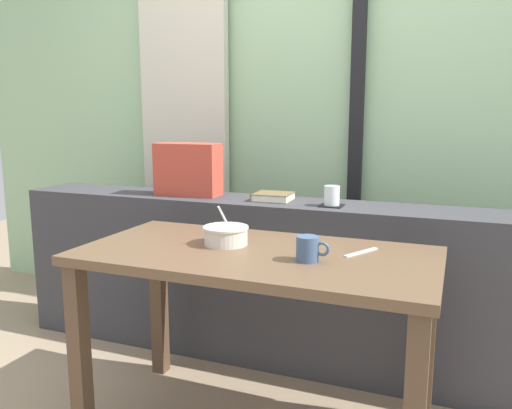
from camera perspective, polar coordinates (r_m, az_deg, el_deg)
outdoor_backdrop at (r=2.98m, az=7.38°, el=13.99°), size 4.80×0.08×2.80m
curtain_left_panel at (r=3.19m, az=-7.92°, el=11.02°), size 0.56×0.06×2.50m
window_divider_post at (r=2.86m, az=11.12°, el=12.04°), size 0.07×0.05×2.60m
dark_console_ledge at (r=2.51m, az=3.32°, el=-8.56°), size 2.80×0.33×0.79m
breakfast_table at (r=1.88m, az=-0.00°, el=-8.33°), size 1.27×0.64×0.71m
coaster_square at (r=2.31m, az=8.33°, el=-0.12°), size 0.10×0.10×0.00m
juice_glass at (r=2.31m, az=8.36°, el=0.89°), size 0.07×0.07×0.09m
closed_book at (r=2.44m, az=1.86°, el=0.87°), size 0.18×0.16×0.04m
throw_pillow at (r=2.60m, az=-7.50°, el=3.86°), size 0.33×0.16×0.26m
soup_bowl at (r=1.94m, az=-3.36°, el=-3.45°), size 0.17×0.17×0.15m
fork_utensil at (r=1.86m, az=11.51°, el=-5.20°), size 0.09×0.16×0.01m
ceramic_mug at (r=1.73m, az=5.78°, el=-4.88°), size 0.11×0.08×0.08m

